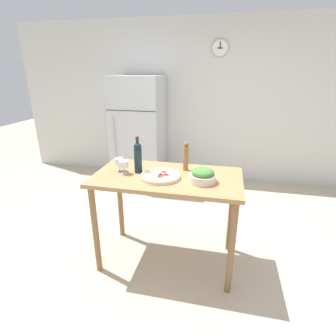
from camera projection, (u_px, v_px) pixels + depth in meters
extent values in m
plane|color=#BCAD93|center=(167.00, 258.00, 2.70)|extent=(14.00, 14.00, 0.00)
cube|color=silver|center=(198.00, 103.00, 4.37)|extent=(6.40, 0.06, 2.60)
torus|color=#A8ADB2|center=(220.00, 48.00, 3.98)|extent=(0.28, 0.03, 0.28)
cylinder|color=white|center=(220.00, 48.00, 3.98)|extent=(0.24, 0.01, 0.24)
cube|color=black|center=(220.00, 48.00, 3.97)|extent=(0.08, 0.01, 0.01)
cube|color=black|center=(220.00, 45.00, 3.96)|extent=(0.01, 0.01, 0.11)
cube|color=#B7BCC1|center=(139.00, 131.00, 4.34)|extent=(0.79, 0.71, 1.74)
cube|color=black|center=(130.00, 111.00, 3.87)|extent=(0.77, 0.01, 0.01)
cylinder|color=#B2B2B7|center=(115.00, 141.00, 4.08)|extent=(0.02, 0.02, 0.78)
cube|color=#A87A4C|center=(167.00, 177.00, 2.38)|extent=(1.34, 0.71, 0.04)
cylinder|color=olive|center=(95.00, 230.00, 2.40)|extent=(0.06, 0.06, 0.89)
cylinder|color=olive|center=(231.00, 249.00, 2.15)|extent=(0.06, 0.06, 0.89)
cylinder|color=olive|center=(120.00, 201.00, 2.94)|extent=(0.06, 0.06, 0.89)
cylinder|color=olive|center=(231.00, 213.00, 2.69)|extent=(0.06, 0.06, 0.89)
cylinder|color=#142833|center=(138.00, 160.00, 2.41)|extent=(0.07, 0.07, 0.23)
sphere|color=#142833|center=(137.00, 147.00, 2.37)|extent=(0.07, 0.07, 0.07)
cylinder|color=#142833|center=(137.00, 143.00, 2.35)|extent=(0.03, 0.03, 0.08)
cylinder|color=maroon|center=(137.00, 137.00, 2.34)|extent=(0.03, 0.03, 0.02)
cylinder|color=silver|center=(125.00, 173.00, 2.42)|extent=(0.06, 0.06, 0.00)
cylinder|color=silver|center=(124.00, 170.00, 2.41)|extent=(0.01, 0.01, 0.06)
cylinder|color=white|center=(124.00, 164.00, 2.39)|extent=(0.08, 0.08, 0.06)
cylinder|color=maroon|center=(124.00, 166.00, 2.40)|extent=(0.07, 0.07, 0.02)
cylinder|color=silver|center=(120.00, 170.00, 2.49)|extent=(0.06, 0.06, 0.00)
cylinder|color=silver|center=(119.00, 167.00, 2.48)|extent=(0.01, 0.01, 0.06)
cylinder|color=white|center=(119.00, 161.00, 2.46)|extent=(0.08, 0.08, 0.06)
cylinder|color=maroon|center=(119.00, 163.00, 2.46)|extent=(0.07, 0.07, 0.02)
cylinder|color=olive|center=(186.00, 158.00, 2.47)|extent=(0.05, 0.05, 0.23)
sphere|color=brown|center=(186.00, 144.00, 2.42)|extent=(0.04, 0.04, 0.04)
cylinder|color=silver|center=(202.00, 178.00, 2.23)|extent=(0.23, 0.23, 0.07)
ellipsoid|color=#478438|center=(203.00, 172.00, 2.21)|extent=(0.20, 0.20, 0.08)
cylinder|color=beige|center=(160.00, 177.00, 2.32)|extent=(0.36, 0.36, 0.02)
torus|color=beige|center=(160.00, 175.00, 2.32)|extent=(0.36, 0.36, 0.02)
cylinder|color=red|center=(161.00, 174.00, 2.34)|extent=(0.03, 0.03, 0.01)
cylinder|color=#DF3C32|center=(167.00, 175.00, 2.33)|extent=(0.04, 0.04, 0.01)
cylinder|color=red|center=(160.00, 175.00, 2.33)|extent=(0.03, 0.03, 0.01)
cylinder|color=red|center=(166.00, 174.00, 2.34)|extent=(0.03, 0.03, 0.01)
cylinder|color=red|center=(164.00, 172.00, 2.40)|extent=(0.04, 0.04, 0.01)
cylinder|color=red|center=(160.00, 177.00, 2.29)|extent=(0.04, 0.04, 0.01)
cylinder|color=red|center=(163.00, 175.00, 2.31)|extent=(0.04, 0.04, 0.01)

